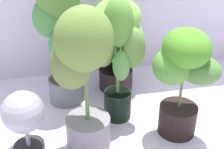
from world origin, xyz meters
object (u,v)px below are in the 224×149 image
object	(u,v)px
potted_plant_back_left	(61,23)
potted_plant_center	(117,55)
potted_plant_back_center	(117,36)
floor_fan	(24,114)
potted_plant_front_right	(183,73)
potted_plant_front_left	(82,70)

from	to	relation	value
potted_plant_back_left	potted_plant_center	size ratio (longest dim) A/B	1.22
potted_plant_back_center	potted_plant_back_left	xyz separation A→B (m)	(-0.40, -0.11, 0.16)
potted_plant_center	floor_fan	world-z (taller)	potted_plant_center
potted_plant_front_right	potted_plant_back_left	xyz separation A→B (m)	(-0.65, 0.50, 0.18)
potted_plant_front_left	potted_plant_front_right	bearing A→B (deg)	0.65
potted_plant_front_left	floor_fan	size ratio (longest dim) A/B	2.21
floor_fan	potted_plant_front_left	bearing A→B (deg)	165.92
potted_plant_back_center	floor_fan	world-z (taller)	potted_plant_back_center
potted_plant_back_left	potted_plant_back_center	bearing A→B (deg)	14.89
potted_plant_back_center	potted_plant_back_left	world-z (taller)	potted_plant_back_left
potted_plant_back_left	floor_fan	size ratio (longest dim) A/B	2.64
potted_plant_front_right	potted_plant_center	distance (m)	0.41
potted_plant_front_right	potted_plant_back_left	distance (m)	0.84
potted_plant_front_right	potted_plant_back_center	world-z (taller)	potted_plant_back_center
potted_plant_back_center	floor_fan	distance (m)	0.89
potted_plant_back_left	potted_plant_center	world-z (taller)	potted_plant_back_left
potted_plant_front_right	potted_plant_back_left	size ratio (longest dim) A/B	0.68
potted_plant_back_center	potted_plant_front_left	bearing A→B (deg)	-117.41
potted_plant_center	floor_fan	xyz separation A→B (m)	(-0.57, -0.20, -0.22)
potted_plant_center	potted_plant_back_center	bearing A→B (deg)	78.01
potted_plant_front_left	potted_plant_front_right	world-z (taller)	potted_plant_front_left
potted_plant_front_right	potted_plant_center	size ratio (longest dim) A/B	0.84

